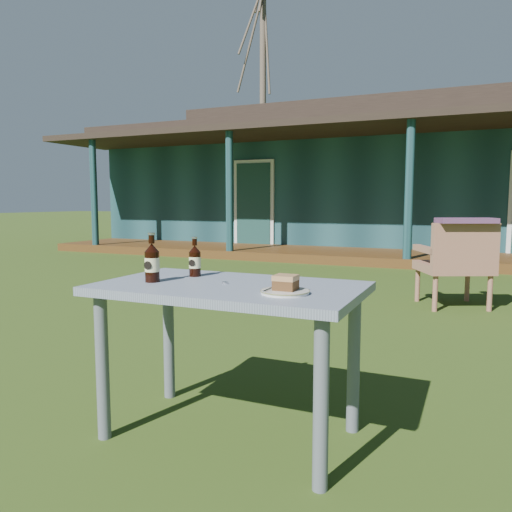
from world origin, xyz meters
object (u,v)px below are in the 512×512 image
at_px(cafe_table, 230,306).
at_px(cake_slice, 286,282).
at_px(cola_bottle_near, 195,261).
at_px(plate, 285,292).
at_px(cola_bottle_far, 152,262).
at_px(armchair_left, 457,260).

xyz_separation_m(cafe_table, cake_slice, (0.31, -0.11, 0.15)).
bearing_deg(cola_bottle_near, cake_slice, -23.31).
xyz_separation_m(plate, cola_bottle_far, (-0.68, 0.03, 0.08)).
xyz_separation_m(cake_slice, cola_bottle_far, (-0.68, 0.02, 0.05)).
bearing_deg(cafe_table, armchair_left, 76.18).
bearing_deg(plate, armchair_left, 81.47).
distance_m(cola_bottle_near, armchair_left, 3.52).
height_order(cafe_table, cake_slice, cake_slice).
distance_m(cafe_table, cola_bottle_near, 0.36).
height_order(cake_slice, armchair_left, armchair_left).
bearing_deg(cafe_table, cola_bottle_far, -166.37).
bearing_deg(cake_slice, armchair_left, 81.42).
bearing_deg(cake_slice, plate, -83.07).
xyz_separation_m(plate, cake_slice, (-0.00, 0.01, 0.04)).
height_order(cola_bottle_near, cola_bottle_far, cola_bottle_far).
xyz_separation_m(cake_slice, armchair_left, (0.54, 3.57, -0.27)).
bearing_deg(plate, cola_bottle_near, 155.88).
height_order(cafe_table, armchair_left, armchair_left).
bearing_deg(plate, cake_slice, 96.93).
xyz_separation_m(cola_bottle_near, cola_bottle_far, (-0.09, -0.23, 0.01)).
distance_m(plate, cola_bottle_near, 0.65).
relative_size(cake_slice, cola_bottle_far, 0.40).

